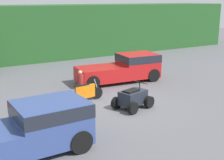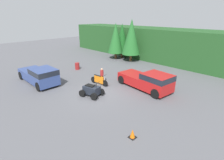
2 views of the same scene
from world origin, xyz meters
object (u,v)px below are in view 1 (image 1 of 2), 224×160
object	(u,v)px
pickup_truck_red	(125,67)
dirt_bike	(85,93)
pickup_truck_second	(24,129)
quad_atv	(133,99)
rider_person	(80,84)

from	to	relation	value
pickup_truck_red	dirt_bike	distance (m)	5.01
pickup_truck_second	quad_atv	size ratio (longest dim) A/B	2.65
pickup_truck_second	dirt_bike	xyz separation A→B (m)	(4.48, 4.27, -0.48)
quad_atv	rider_person	distance (m)	3.18
pickup_truck_second	quad_atv	distance (m)	6.46
pickup_truck_red	dirt_bike	bearing A→B (deg)	-143.54
pickup_truck_red	quad_atv	distance (m)	5.49
pickup_truck_second	dirt_bike	size ratio (longest dim) A/B	2.54
pickup_truck_red	pickup_truck_second	bearing A→B (deg)	-136.57
dirt_bike	quad_atv	xyz separation A→B (m)	(1.63, -2.22, 0.02)
pickup_truck_second	pickup_truck_red	bearing A→B (deg)	36.91
dirt_bike	rider_person	bearing A→B (deg)	90.35
pickup_truck_red	quad_atv	xyz separation A→B (m)	(-2.65, -4.79, -0.45)
dirt_bike	quad_atv	bearing A→B (deg)	-60.50
pickup_truck_red	pickup_truck_second	xyz separation A→B (m)	(-8.76, -6.84, 0.00)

